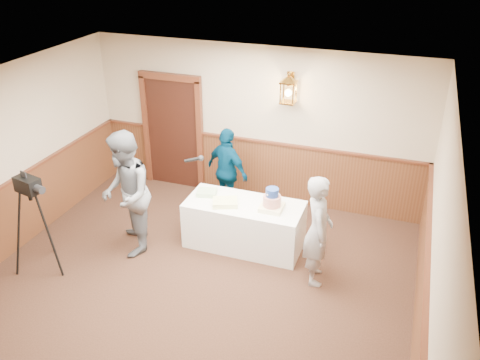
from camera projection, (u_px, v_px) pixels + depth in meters
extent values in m
plane|color=black|center=(172.00, 318.00, 6.59)|extent=(7.00, 7.00, 0.00)
cube|color=tan|center=(256.00, 125.00, 8.88)|extent=(6.00, 0.02, 2.80)
cube|color=tan|center=(434.00, 281.00, 5.06)|extent=(0.02, 7.00, 2.80)
cube|color=white|center=(155.00, 114.00, 5.31)|extent=(6.00, 7.00, 0.02)
cube|color=#512C17|center=(255.00, 169.00, 9.25)|extent=(5.98, 0.04, 1.10)
cube|color=#512C17|center=(418.00, 343.00, 5.46)|extent=(0.04, 6.98, 1.10)
cube|color=#542716|center=(255.00, 141.00, 8.98)|extent=(5.98, 0.07, 0.04)
cube|color=black|center=(173.00, 133.00, 9.47)|extent=(1.00, 0.06, 2.10)
cube|color=white|center=(244.00, 224.00, 7.91)|extent=(1.80, 0.80, 0.75)
cube|color=#FDF3BC|center=(272.00, 207.00, 7.57)|extent=(0.34, 0.34, 0.07)
cylinder|color=red|center=(272.00, 201.00, 7.52)|extent=(0.27, 0.27, 0.16)
cylinder|color=navy|center=(272.00, 192.00, 7.45)|extent=(0.19, 0.19, 0.12)
cube|color=#F8FC96|center=(225.00, 202.00, 7.69)|extent=(0.45, 0.40, 0.08)
cube|color=#95C98D|center=(207.00, 193.00, 7.97)|extent=(0.35, 0.31, 0.07)
imported|color=slate|center=(126.00, 194.00, 7.53)|extent=(1.11, 1.19, 1.95)
cylinder|color=black|center=(192.00, 160.00, 7.33)|extent=(0.23, 0.12, 0.09)
sphere|color=black|center=(201.00, 158.00, 7.32)|extent=(0.08, 0.08, 0.08)
imported|color=gray|center=(318.00, 230.00, 6.95)|extent=(0.53, 0.68, 1.64)
imported|color=#022D4A|center=(228.00, 171.00, 8.69)|extent=(0.98, 0.72, 1.54)
cube|color=black|center=(28.00, 185.00, 6.93)|extent=(0.40, 0.28, 0.22)
cylinder|color=black|center=(39.00, 189.00, 6.82)|extent=(0.17, 0.14, 0.11)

